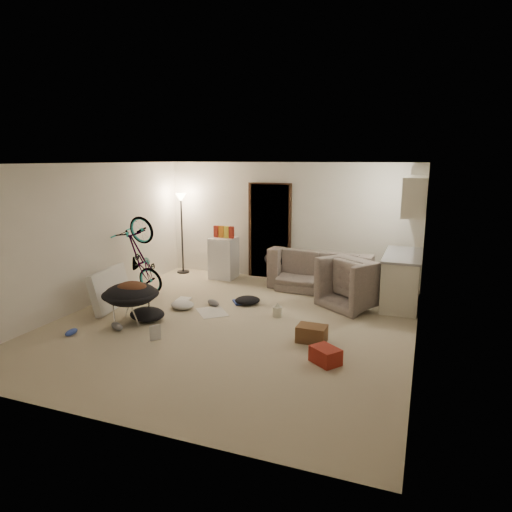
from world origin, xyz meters
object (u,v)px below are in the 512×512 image
at_px(armchair, 360,288).
at_px(saucer_chair, 131,299).
at_px(tv_box, 110,289).
at_px(mini_fridge, 224,258).
at_px(kitchen_counter, 402,280).
at_px(sofa, 322,274).
at_px(juicer, 277,311).
at_px(bicycle, 142,273).
at_px(drink_case_a, 312,334).
at_px(floor_lamp, 181,216).
at_px(drink_case_b, 325,355).

relative_size(armchair, saucer_chair, 1.11).
height_order(saucer_chair, tv_box, tv_box).
bearing_deg(saucer_chair, mini_fridge, 85.73).
xyz_separation_m(kitchen_counter, sofa, (-1.54, 0.45, -0.14)).
relative_size(mini_fridge, juicer, 3.75).
relative_size(bicycle, drink_case_a, 3.77).
distance_m(floor_lamp, juicer, 3.82).
relative_size(armchair, mini_fridge, 1.11).
height_order(mini_fridge, drink_case_b, mini_fridge).
relative_size(drink_case_a, juicer, 1.73).
xyz_separation_m(floor_lamp, drink_case_a, (3.75, -2.92, -1.19)).
bearing_deg(tv_box, drink_case_b, -20.45).
bearing_deg(mini_fridge, saucer_chair, -95.28).
height_order(kitchen_counter, armchair, kitchen_counter).
bearing_deg(tv_box, armchair, 14.37).
height_order(armchair, tv_box, tv_box).
xyz_separation_m(kitchen_counter, bicycle, (-4.73, -1.11, -0.03)).
bearing_deg(juicer, armchair, 42.30).
relative_size(floor_lamp, drink_case_b, 4.96).
xyz_separation_m(armchair, tv_box, (-4.04, -1.70, 0.03)).
distance_m(kitchen_counter, saucer_chair, 4.70).
distance_m(bicycle, tv_box, 0.94).
distance_m(floor_lamp, kitchen_counter, 4.95).
bearing_deg(mini_fridge, floor_lamp, 173.68).
relative_size(kitchen_counter, saucer_chair, 1.68).
height_order(bicycle, mini_fridge, mini_fridge).
bearing_deg(floor_lamp, drink_case_a, -37.89).
bearing_deg(kitchen_counter, tv_box, -156.54).
relative_size(kitchen_counter, drink_case_b, 4.11).
distance_m(kitchen_counter, tv_box, 5.16).
bearing_deg(sofa, saucer_chair, 54.34).
distance_m(bicycle, mini_fridge, 1.93).
distance_m(kitchen_counter, juicer, 2.38).
bearing_deg(saucer_chair, sofa, 50.42).
bearing_deg(floor_lamp, tv_box, -87.88).
bearing_deg(saucer_chair, armchair, 33.03).
xyz_separation_m(bicycle, saucer_chair, (0.75, -1.38, -0.03)).
height_order(tv_box, drink_case_a, tv_box).
bearing_deg(mini_fridge, drink_case_b, -49.93).
bearing_deg(drink_case_a, tv_box, 177.43).
distance_m(armchair, mini_fridge, 3.20).
distance_m(floor_lamp, drink_case_a, 4.90).
bearing_deg(kitchen_counter, floor_lamp, 172.34).
bearing_deg(drink_case_a, mini_fridge, 134.32).
bearing_deg(armchair, drink_case_a, 114.48).
height_order(sofa, mini_fridge, mini_fridge).
distance_m(saucer_chair, tv_box, 0.87).
bearing_deg(sofa, drink_case_b, 107.36).
height_order(sofa, tv_box, tv_box).
height_order(floor_lamp, drink_case_a, floor_lamp).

